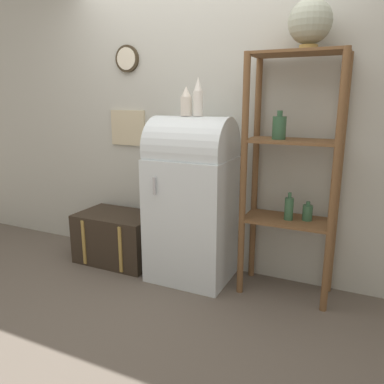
% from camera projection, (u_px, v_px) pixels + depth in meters
% --- Properties ---
extents(ground_plane, '(12.00, 12.00, 0.00)m').
position_uv_depth(ground_plane, '(177.00, 289.00, 3.03)').
color(ground_plane, '#60564C').
extents(wall_back, '(7.00, 0.09, 2.70)m').
position_uv_depth(wall_back, '(206.00, 117.00, 3.21)').
color(wall_back, '#B7B7AD').
rests_on(wall_back, ground_plane).
extents(refrigerator, '(0.66, 0.58, 1.37)m').
position_uv_depth(refrigerator, '(192.00, 197.00, 3.10)').
color(refrigerator, silver).
rests_on(refrigerator, ground_plane).
extents(suitcase_trunk, '(0.73, 0.48, 0.46)m').
position_uv_depth(suitcase_trunk, '(118.00, 237.00, 3.53)').
color(suitcase_trunk, '#33281E').
rests_on(suitcase_trunk, ground_plane).
extents(shelf_unit, '(0.69, 0.37, 1.82)m').
position_uv_depth(shelf_unit, '(292.00, 164.00, 2.76)').
color(shelf_unit, brown).
rests_on(shelf_unit, ground_plane).
extents(globe, '(0.29, 0.29, 0.33)m').
position_uv_depth(globe, '(310.00, 22.00, 2.51)').
color(globe, '#AD8942').
rests_on(globe, shelf_unit).
extents(vase_left, '(0.09, 0.09, 0.23)m').
position_uv_depth(vase_left, '(186.00, 102.00, 2.93)').
color(vase_left, silver).
rests_on(vase_left, refrigerator).
extents(vase_center, '(0.07, 0.07, 0.30)m').
position_uv_depth(vase_center, '(198.00, 98.00, 2.88)').
color(vase_center, white).
rests_on(vase_center, refrigerator).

